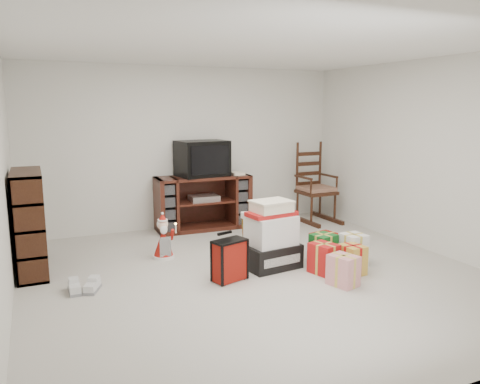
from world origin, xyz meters
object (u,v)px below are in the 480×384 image
Objects in this scene: tv_stand at (203,202)px; sneaker_pair at (83,287)px; santa_figurine at (258,230)px; gift_pile at (271,239)px; bookshelf at (30,224)px; red_suitcase at (230,260)px; rocking_chair at (314,193)px; mrs_claus_figurine at (163,241)px; crt_television at (202,158)px; teddy_bear at (273,251)px; gift_cluster at (337,257)px.

tv_stand reaches higher than sneaker_pair.
gift_pile is at bearing -106.98° from santa_figurine.
bookshelf is 2.32m from red_suitcase.
rocking_chair is 4.24m from sneaker_pair.
bookshelf is at bearing -170.93° from rocking_chair.
gift_pile is (2.59, -0.97, -0.22)m from bookshelf.
mrs_claus_figurine is (-1.08, 0.86, -0.13)m from gift_pile.
tv_stand is at bearing 23.28° from bookshelf.
mrs_claus_figurine is 0.72× the size of crt_television.
teddy_bear is 0.28× the size of gift_cluster.
crt_television is at bearing 86.18° from gift_pile.
santa_figurine is at bearing -150.35° from rocking_chair.
bookshelf is 1.47× the size of crt_television.
crt_television reaches higher than bookshelf.
mrs_claus_figurine is at bearing 148.55° from teddy_bear.
mrs_claus_figurine is at bearing -136.23° from crt_television.
tv_stand is 1.24× the size of gift_cluster.
tv_stand is 1.89m from rocking_chair.
tv_stand is at bearing -99.53° from crt_television.
rocking_chair is 1.75m from santa_figurine.
tv_stand is 2.56× the size of mrs_claus_figurine.
santa_figurine is (0.40, -1.13, -0.20)m from tv_stand.
rocking_chair is 2.36m from teddy_bear.
crt_television is at bearing 23.69° from bookshelf.
teddy_bear is 1.38m from mrs_claus_figurine.
santa_figurine is 0.69× the size of crt_television.
tv_stand is 2.79m from sneaker_pair.
red_suitcase is 1.31m from gift_cluster.
gift_pile is at bearing -94.16° from crt_television.
rocking_chair is at bearing 18.35° from mrs_claus_figurine.
crt_television reaches higher than rocking_chair.
crt_television reaches higher than mrs_claus_figurine.
teddy_bear is at bearing -90.92° from crt_television.
crt_television reaches higher than sneaker_pair.
rocking_chair reaches higher than santa_figurine.
mrs_claus_figurine is at bearing -127.54° from tv_stand.
rocking_chair is at bearing 45.08° from teddy_bear.
crt_television reaches higher than tv_stand.
gift_cluster is at bearing -69.86° from tv_stand.
bookshelf is 2.88m from santa_figurine.
rocking_chair is 2.37× the size of mrs_claus_figurine.
sneaker_pair is 0.29× the size of gift_cluster.
red_suitcase is 1.54m from sneaker_pair.
rocking_chair is at bearing 63.60° from gift_cluster.
red_suitcase is 0.94× the size of mrs_claus_figurine.
santa_figurine is at bearing -69.01° from tv_stand.
gift_pile is 1.37× the size of mrs_claus_figurine.
gift_cluster is (0.58, -0.51, -0.00)m from teddy_bear.
crt_television is (-0.80, 2.42, 0.96)m from gift_cluster.
santa_figurine is (2.86, -0.07, -0.35)m from bookshelf.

